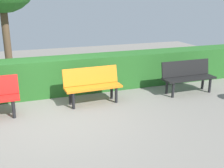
% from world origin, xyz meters
% --- Properties ---
extents(ground_plane, '(17.68, 17.68, 0.00)m').
position_xyz_m(ground_plane, '(0.00, 0.00, 0.00)').
color(ground_plane, gray).
extents(bench_black, '(1.45, 0.46, 0.86)m').
position_xyz_m(bench_black, '(-3.68, -0.51, 0.48)').
color(bench_black, black).
rests_on(bench_black, ground_plane).
extents(bench_orange, '(1.38, 0.51, 0.86)m').
position_xyz_m(bench_orange, '(-1.07, -0.65, 0.48)').
color(bench_orange, orange).
rests_on(bench_orange, ground_plane).
extents(hedge_row, '(13.68, 0.77, 0.96)m').
position_xyz_m(hedge_row, '(-1.17, -1.66, 0.48)').
color(hedge_row, '#266023').
rests_on(hedge_row, ground_plane).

